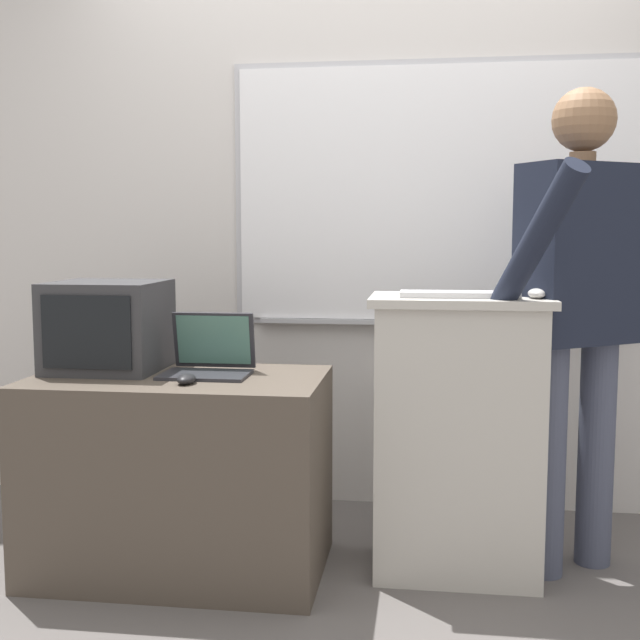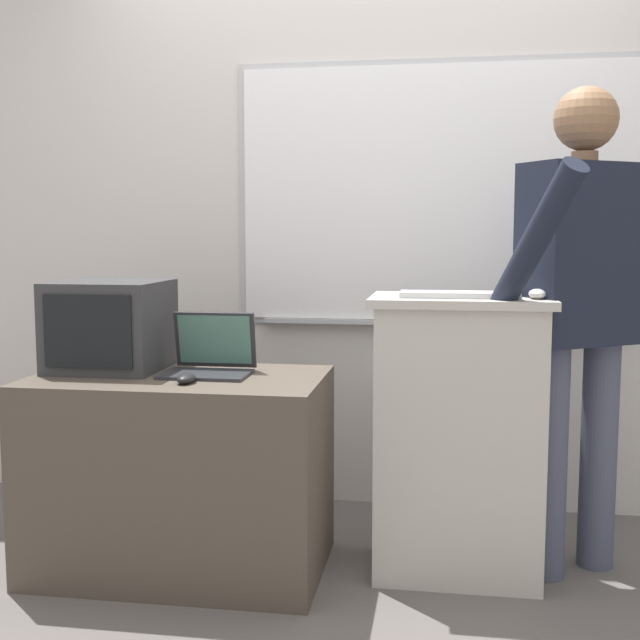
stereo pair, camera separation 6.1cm
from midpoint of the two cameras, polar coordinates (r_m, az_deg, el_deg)
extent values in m
plane|color=#5B5654|center=(2.74, 2.05, -20.32)|extent=(30.00, 30.00, 0.00)
cube|color=silver|center=(3.61, 4.38, 7.75)|extent=(6.40, 0.12, 2.64)
cube|color=#B7B7BC|center=(3.54, 9.44, 8.82)|extent=(1.82, 0.02, 1.14)
cube|color=white|center=(3.53, 9.44, 8.83)|extent=(1.77, 0.02, 1.09)
cube|color=#B7B7BC|center=(3.54, 9.28, -0.23)|extent=(1.59, 0.04, 0.02)
cube|color=#BCB7AD|center=(2.94, 10.39, -8.43)|extent=(0.58, 0.37, 0.97)
cube|color=#BCB7AD|center=(2.85, 10.59, 1.36)|extent=(0.63, 0.40, 0.03)
cube|color=#4C4238|center=(3.00, -9.30, -10.63)|extent=(1.04, 0.61, 0.72)
cylinder|color=#474C60|center=(2.99, 16.51, -9.67)|extent=(0.13, 0.13, 0.84)
cylinder|color=#474C60|center=(3.14, 19.73, -9.02)|extent=(0.13, 0.13, 0.84)
cube|color=black|center=(2.96, 18.65, 4.45)|extent=(0.47, 0.41, 0.63)
cylinder|color=#8C6647|center=(2.97, 18.88, 10.89)|extent=(0.09, 0.09, 0.04)
sphere|color=#8C6647|center=(2.98, 18.97, 13.38)|extent=(0.22, 0.22, 0.22)
cylinder|color=black|center=(2.62, 15.57, 5.20)|extent=(0.31, 0.41, 0.52)
cylinder|color=black|center=(3.12, 21.80, 3.96)|extent=(0.08, 0.08, 0.60)
cube|color=#28282D|center=(2.89, -7.53, -3.85)|extent=(0.31, 0.21, 0.01)
cube|color=#28282D|center=(2.99, -6.89, -1.39)|extent=(0.30, 0.05, 0.21)
cube|color=#4C7A6B|center=(2.98, -6.93, -1.39)|extent=(0.27, 0.04, 0.18)
cube|color=silver|center=(2.80, 10.51, 1.79)|extent=(0.41, 0.14, 0.02)
ellipsoid|color=black|center=(2.76, -8.88, -4.13)|extent=(0.06, 0.10, 0.03)
ellipsoid|color=silver|center=(2.80, 15.82, 1.80)|extent=(0.06, 0.10, 0.03)
cube|color=#333335|center=(3.08, -14.11, -0.36)|extent=(0.40, 0.39, 0.33)
cube|color=black|center=(2.91, -15.63, -0.81)|extent=(0.32, 0.01, 0.26)
camera|label=1|loc=(0.03, -89.38, 0.07)|focal=45.00mm
camera|label=2|loc=(0.03, 90.62, -0.07)|focal=45.00mm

